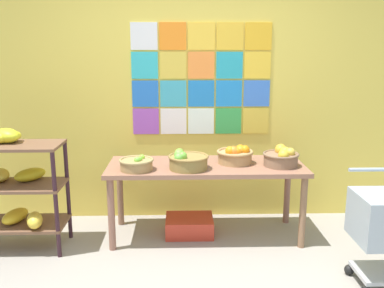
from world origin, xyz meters
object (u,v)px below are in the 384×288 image
object	(u,v)px
produce_crate_under_table	(189,226)
banana_shelf_unit	(10,181)
display_table	(206,172)
fruit_basket_centre	(187,161)
fruit_basket_back_left	(282,157)
fruit_basket_right	(137,164)
fruit_basket_left	(235,155)

from	to	relation	value
produce_crate_under_table	banana_shelf_unit	bearing A→B (deg)	-172.19
display_table	produce_crate_under_table	size ratio (longest dim) A/B	4.01
produce_crate_under_table	fruit_basket_centre	bearing A→B (deg)	-96.84
banana_shelf_unit	fruit_basket_back_left	bearing A→B (deg)	2.84
fruit_basket_right	fruit_basket_back_left	size ratio (longest dim) A/B	0.93
fruit_basket_left	fruit_basket_back_left	bearing A→B (deg)	-14.16
fruit_basket_right	fruit_basket_centre	xyz separation A→B (m)	(0.44, 0.02, 0.02)
fruit_basket_right	display_table	bearing A→B (deg)	15.29
fruit_basket_left	fruit_basket_right	bearing A→B (deg)	-167.02
banana_shelf_unit	produce_crate_under_table	world-z (taller)	banana_shelf_unit
display_table	produce_crate_under_table	world-z (taller)	display_table
fruit_basket_centre	display_table	bearing A→B (deg)	39.54
banana_shelf_unit	fruit_basket_right	size ratio (longest dim) A/B	3.53
fruit_basket_centre	produce_crate_under_table	size ratio (longest dim) A/B	0.80
banana_shelf_unit	fruit_basket_centre	size ratio (longest dim) A/B	2.99
banana_shelf_unit	produce_crate_under_table	xyz separation A→B (m)	(1.56, 0.21, -0.53)
produce_crate_under_table	display_table	bearing A→B (deg)	-10.85
fruit_basket_right	fruit_basket_back_left	world-z (taller)	fruit_basket_back_left
fruit_basket_right	fruit_basket_back_left	bearing A→B (deg)	4.54
display_table	fruit_basket_back_left	xyz separation A→B (m)	(0.68, -0.07, 0.16)
fruit_basket_back_left	fruit_basket_centre	world-z (taller)	fruit_basket_back_left
fruit_basket_left	produce_crate_under_table	size ratio (longest dim) A/B	0.76
banana_shelf_unit	display_table	size ratio (longest dim) A/B	0.60
banana_shelf_unit	fruit_basket_centre	distance (m)	1.55
fruit_basket_back_left	produce_crate_under_table	size ratio (longest dim) A/B	0.73
fruit_basket_back_left	banana_shelf_unit	bearing A→B (deg)	-177.16
produce_crate_under_table	fruit_basket_right	bearing A→B (deg)	-156.86
display_table	fruit_basket_right	size ratio (longest dim) A/B	5.93
fruit_basket_back_left	produce_crate_under_table	distance (m)	1.09
fruit_basket_back_left	fruit_basket_centre	xyz separation A→B (m)	(-0.85, -0.08, -0.01)
fruit_basket_back_left	fruit_basket_right	bearing A→B (deg)	-175.46
display_table	fruit_basket_centre	xyz separation A→B (m)	(-0.17, -0.14, 0.15)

